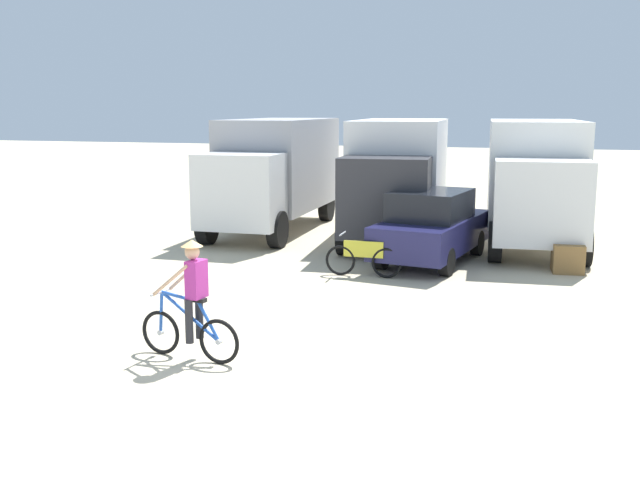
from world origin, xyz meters
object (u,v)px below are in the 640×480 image
(cyclist_orange_shirt, at_px, (192,304))
(box_truck_white_box, at_px, (535,176))
(supply_crate, at_px, (568,258))
(bicycle_spare, at_px, (363,259))
(box_truck_avon_van, at_px, (398,173))
(box_truck_grey_hauler, at_px, (274,169))
(sedan_parked, at_px, (432,226))

(cyclist_orange_shirt, bearing_deg, box_truck_white_box, 67.80)
(cyclist_orange_shirt, distance_m, supply_crate, 9.62)
(box_truck_white_box, height_order, bicycle_spare, box_truck_white_box)
(box_truck_avon_van, relative_size, supply_crate, 9.55)
(box_truck_grey_hauler, height_order, bicycle_spare, box_truck_grey_hauler)
(bicycle_spare, xyz_separation_m, supply_crate, (4.35, 1.82, -0.07))
(box_truck_avon_van, distance_m, cyclist_orange_shirt, 11.25)
(box_truck_grey_hauler, xyz_separation_m, cyclist_orange_shirt, (2.93, -11.41, -1.03))
(box_truck_avon_van, bearing_deg, box_truck_white_box, 2.32)
(box_truck_grey_hauler, bearing_deg, box_truck_white_box, -0.71)
(sedan_parked, relative_size, cyclist_orange_shirt, 2.44)
(supply_crate, bearing_deg, sedan_parked, 177.14)
(bicycle_spare, bearing_deg, cyclist_orange_shirt, -100.58)
(box_truck_grey_hauler, distance_m, box_truck_avon_van, 3.84)
(box_truck_white_box, distance_m, cyclist_orange_shirt, 12.27)
(box_truck_avon_van, xyz_separation_m, box_truck_white_box, (3.72, 0.15, 0.00))
(supply_crate, bearing_deg, box_truck_white_box, 104.12)
(box_truck_white_box, relative_size, cyclist_orange_shirt, 3.80)
(cyclist_orange_shirt, height_order, supply_crate, cyclist_orange_shirt)
(box_truck_white_box, bearing_deg, supply_crate, -75.88)
(box_truck_avon_van, bearing_deg, box_truck_grey_hauler, 176.34)
(cyclist_orange_shirt, distance_m, bicycle_spare, 6.19)
(box_truck_avon_van, xyz_separation_m, supply_crate, (4.59, -3.28, -1.55))
(sedan_parked, height_order, supply_crate, sedan_parked)
(box_truck_grey_hauler, xyz_separation_m, box_truck_avon_van, (3.83, -0.24, 0.00))
(sedan_parked, xyz_separation_m, bicycle_spare, (-1.21, -1.98, -0.48))
(cyclist_orange_shirt, bearing_deg, bicycle_spare, 79.42)
(box_truck_grey_hauler, bearing_deg, bicycle_spare, -52.74)
(sedan_parked, xyz_separation_m, cyclist_orange_shirt, (-2.34, -8.04, -0.04))
(box_truck_avon_van, relative_size, cyclist_orange_shirt, 3.80)
(box_truck_grey_hauler, distance_m, supply_crate, 9.25)
(box_truck_white_box, distance_m, supply_crate, 3.86)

